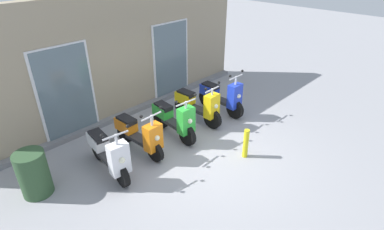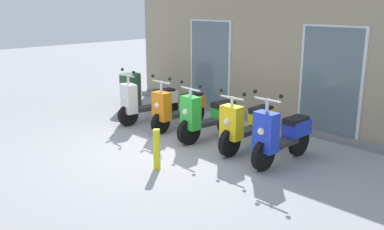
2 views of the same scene
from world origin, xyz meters
name	(u,v)px [view 2 (image 2 of 2)]	position (x,y,z in m)	size (l,w,h in m)	color
ground_plane	(167,151)	(0.00, 0.00, 0.00)	(40.00, 40.00, 0.00)	#939399
storefront_facade	(268,54)	(0.00, 3.08, 1.57)	(8.66, 0.50, 3.25)	gray
scooter_white	(148,102)	(-1.85, 1.02, 0.48)	(0.59, 1.60, 1.29)	black
scooter_orange	(178,108)	(-0.96, 1.17, 0.48)	(0.59, 1.56, 1.25)	black
scooter_green	(208,117)	(0.04, 1.08, 0.48)	(0.63, 1.58, 1.25)	black
scooter_yellow	(247,125)	(0.99, 1.17, 0.49)	(0.59, 1.61, 1.22)	black
scooter_blue	(281,135)	(1.84, 1.04, 0.50)	(0.59, 1.58, 1.34)	black
curb_bollard	(157,149)	(0.56, -0.69, 0.35)	(0.12, 0.12, 0.70)	yellow
trash_bin	(131,91)	(-3.17, 1.50, 0.46)	(0.56, 0.56, 0.92)	#2D4C2D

